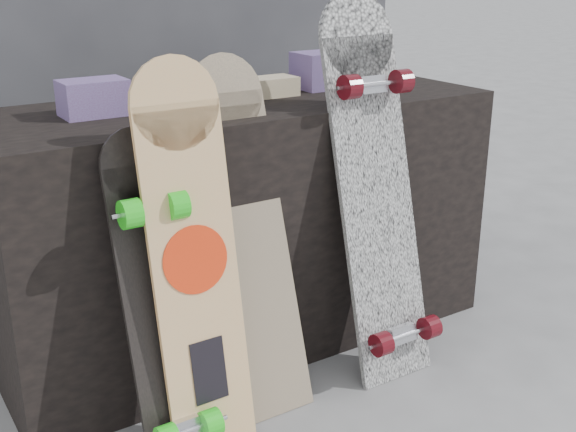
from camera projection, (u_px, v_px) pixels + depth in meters
ground at (330, 401)px, 2.10m from camera, size 60.00×60.00×0.00m
vendor_table at (243, 222)px, 2.36m from camera, size 1.60×0.60×0.80m
merch_box_purple at (94, 98)px, 2.00m from camera, size 0.18×0.12×0.10m
merch_box_small at (317, 71)px, 2.43m from camera, size 0.14×0.14×0.12m
merch_box_flat at (263, 87)px, 2.29m from camera, size 0.22×0.10×0.06m
longboard_geisha at (193, 254)px, 1.77m from camera, size 0.23×0.19×1.01m
longboard_celtic at (249, 225)px, 2.00m from camera, size 0.22×0.32×0.98m
longboard_cascadia at (376, 183)px, 2.13m from camera, size 0.26×0.36×1.13m
skateboard_dark at (162, 299)px, 1.77m from camera, size 0.19×0.29×0.84m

